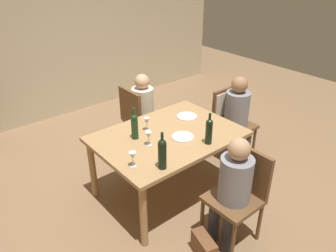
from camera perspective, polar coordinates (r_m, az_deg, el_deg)
ground_plane at (r=3.90m, az=0.00°, el=-11.03°), size 10.00×10.00×0.00m
rear_room_partition at (r=5.53m, az=-19.21°, el=15.08°), size 6.40×0.12×2.70m
dining_table at (r=3.52m, az=0.00°, el=-2.66°), size 1.50×1.08×0.75m
chair_far_right at (r=4.36m, az=-5.24°, el=1.78°), size 0.44×0.44×0.92m
chair_right_end at (r=4.34m, az=10.48°, el=2.19°), size 0.44×0.46×0.92m
chair_near at (r=3.12m, az=12.38°, el=-10.75°), size 0.44×0.44×0.92m
person_woman_host at (r=4.37m, az=-4.09°, el=3.38°), size 0.33×0.29×1.09m
person_man_bearded at (r=4.23m, az=12.08°, el=2.21°), size 0.30×0.35×1.13m
person_man_guest at (r=2.98m, az=11.21°, el=-10.07°), size 0.34×0.29×1.10m
wine_bottle_tall_green at (r=3.35m, az=-5.82°, el=0.09°), size 0.07×0.07×0.34m
wine_bottle_dark_red at (r=2.87m, az=-1.01°, el=-4.70°), size 0.08×0.08×0.36m
wine_bottle_short_olive at (r=3.27m, az=7.12°, el=-0.77°), size 0.07×0.07×0.33m
wine_glass_near_left at (r=3.24m, az=-3.40°, el=-1.71°), size 0.07×0.07×0.15m
wine_glass_centre at (r=2.94m, az=-6.16°, el=-5.26°), size 0.07×0.07×0.15m
wine_glass_near_right at (r=3.51m, az=-3.72°, el=0.79°), size 0.07×0.07×0.15m
dinner_plate_host at (r=3.42m, az=2.57°, el=-1.89°), size 0.23×0.23×0.01m
dinner_plate_guest_left at (r=3.84m, az=3.29°, el=1.69°), size 0.24×0.24×0.01m
handbag at (r=3.16m, az=6.23°, el=-20.14°), size 0.19×0.30×0.22m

